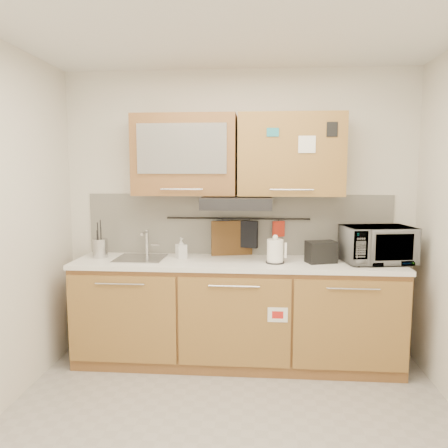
# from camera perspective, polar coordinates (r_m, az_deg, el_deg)

# --- Properties ---
(floor) EXTENTS (3.20, 3.20, 0.00)m
(floor) POSITION_cam_1_polar(r_m,az_deg,el_deg) (3.05, 0.24, -26.87)
(floor) COLOR #9E9993
(floor) RESTS_ON ground
(ceiling) EXTENTS (3.20, 3.20, 0.00)m
(ceiling) POSITION_cam_1_polar(r_m,az_deg,el_deg) (2.68, 0.27, 26.63)
(ceiling) COLOR white
(ceiling) RESTS_ON wall_back
(wall_back) EXTENTS (3.20, 0.00, 3.20)m
(wall_back) POSITION_cam_1_polar(r_m,az_deg,el_deg) (4.05, 1.84, 1.37)
(wall_back) COLOR silver
(wall_back) RESTS_ON ground
(base_cabinet) EXTENTS (2.80, 0.64, 0.88)m
(base_cabinet) POSITION_cam_1_polar(r_m,az_deg,el_deg) (3.94, 1.58, -12.15)
(base_cabinet) COLOR olive
(base_cabinet) RESTS_ON floor
(countertop) EXTENTS (2.82, 0.62, 0.04)m
(countertop) POSITION_cam_1_polar(r_m,az_deg,el_deg) (3.80, 1.60, -5.11)
(countertop) COLOR white
(countertop) RESTS_ON base_cabinet
(backsplash) EXTENTS (2.80, 0.02, 0.56)m
(backsplash) POSITION_cam_1_polar(r_m,az_deg,el_deg) (4.05, 1.83, -0.06)
(backsplash) COLOR silver
(backsplash) RESTS_ON countertop
(upper_cabinets) EXTENTS (1.82, 0.37, 0.70)m
(upper_cabinets) POSITION_cam_1_polar(r_m,az_deg,el_deg) (3.85, 1.68, 8.98)
(upper_cabinets) COLOR olive
(upper_cabinets) RESTS_ON wall_back
(range_hood) EXTENTS (0.60, 0.46, 0.10)m
(range_hood) POSITION_cam_1_polar(r_m,az_deg,el_deg) (3.79, 1.67, 2.80)
(range_hood) COLOR black
(range_hood) RESTS_ON upper_cabinets
(sink) EXTENTS (0.42, 0.40, 0.26)m
(sink) POSITION_cam_1_polar(r_m,az_deg,el_deg) (3.95, -10.82, -4.41)
(sink) COLOR silver
(sink) RESTS_ON countertop
(utensil_rail) EXTENTS (1.30, 0.02, 0.02)m
(utensil_rail) POSITION_cam_1_polar(r_m,az_deg,el_deg) (4.00, 1.81, 0.73)
(utensil_rail) COLOR black
(utensil_rail) RESTS_ON backsplash
(utensil_crock) EXTENTS (0.14, 0.14, 0.34)m
(utensil_crock) POSITION_cam_1_polar(r_m,az_deg,el_deg) (4.08, -15.86, -3.01)
(utensil_crock) COLOR #B7B7BC
(utensil_crock) RESTS_ON countertop
(kettle) EXTENTS (0.17, 0.16, 0.24)m
(kettle) POSITION_cam_1_polar(r_m,az_deg,el_deg) (3.71, 6.71, -3.63)
(kettle) COLOR white
(kettle) RESTS_ON countertop
(toaster) EXTENTS (0.28, 0.21, 0.18)m
(toaster) POSITION_cam_1_polar(r_m,az_deg,el_deg) (3.79, 12.56, -3.55)
(toaster) COLOR black
(toaster) RESTS_ON countertop
(microwave) EXTENTS (0.62, 0.48, 0.31)m
(microwave) POSITION_cam_1_polar(r_m,az_deg,el_deg) (3.91, 19.39, -2.56)
(microwave) COLOR #999999
(microwave) RESTS_ON countertop
(soap_bottle) EXTENTS (0.12, 0.12, 0.18)m
(soap_bottle) POSITION_cam_1_polar(r_m,az_deg,el_deg) (3.90, -5.61, -3.14)
(soap_bottle) COLOR #999999
(soap_bottle) RESTS_ON countertop
(cutting_board) EXTENTS (0.38, 0.12, 0.47)m
(cutting_board) POSITION_cam_1_polar(r_m,az_deg,el_deg) (4.02, 1.04, -2.91)
(cutting_board) COLOR brown
(cutting_board) RESTS_ON utensil_rail
(oven_mitt) EXTENTS (0.13, 0.08, 0.22)m
(oven_mitt) POSITION_cam_1_polar(r_m,az_deg,el_deg) (4.01, -0.19, -1.13)
(oven_mitt) COLOR navy
(oven_mitt) RESTS_ON utensil_rail
(dark_pouch) EXTENTS (0.16, 0.10, 0.25)m
(dark_pouch) POSITION_cam_1_polar(r_m,az_deg,el_deg) (4.00, 3.31, -1.35)
(dark_pouch) COLOR black
(dark_pouch) RESTS_ON utensil_rail
(pot_holder) EXTENTS (0.11, 0.06, 0.14)m
(pot_holder) POSITION_cam_1_polar(r_m,az_deg,el_deg) (4.00, 7.14, -0.65)
(pot_holder) COLOR red
(pot_holder) RESTS_ON utensil_rail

